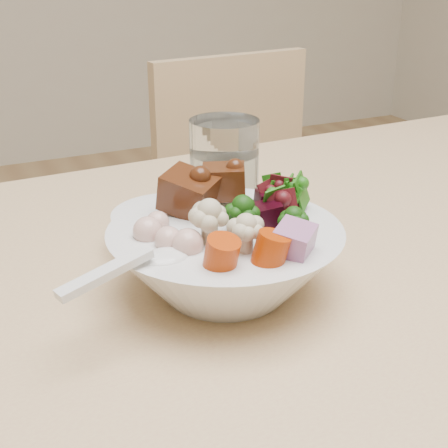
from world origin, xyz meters
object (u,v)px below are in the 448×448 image
object	(u,v)px
dining_table	(431,295)
food_bowl	(226,254)
chair_far	(256,228)
water_glass	(224,182)
side_bowl	(170,230)

from	to	relation	value
dining_table	food_bowl	xyz separation A→B (m)	(-0.28, 0.00, 0.11)
chair_far	water_glass	world-z (taller)	water_glass
chair_far	side_bowl	xyz separation A→B (m)	(-0.40, -0.53, 0.29)
side_bowl	food_bowl	bearing A→B (deg)	-82.17
chair_far	water_glass	bearing A→B (deg)	-128.84
chair_far	food_bowl	xyz separation A→B (m)	(-0.39, -0.64, 0.30)
chair_far	side_bowl	world-z (taller)	chair_far
dining_table	food_bowl	distance (m)	0.30
dining_table	side_bowl	distance (m)	0.33
water_glass	dining_table	bearing A→B (deg)	-30.89
water_glass	side_bowl	bearing A→B (deg)	-169.38
dining_table	side_bowl	world-z (taller)	side_bowl
chair_far	side_bowl	size ratio (longest dim) A/B	6.58
side_bowl	chair_far	bearing A→B (deg)	52.51
food_bowl	chair_far	bearing A→B (deg)	58.78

